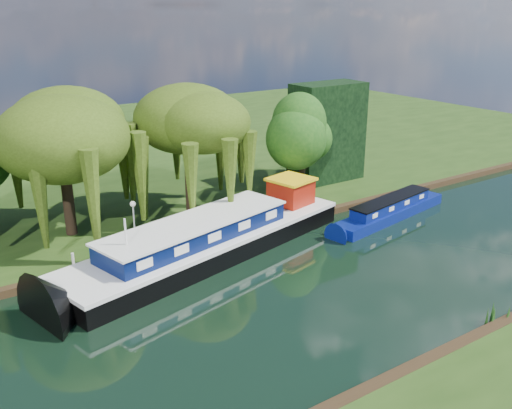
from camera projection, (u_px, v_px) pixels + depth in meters
ground at (212, 321)px, 27.33m from camera, size 120.00×120.00×0.00m
far_bank at (33, 163)px, 53.87m from camera, size 120.00×52.00×0.45m
dutch_barge at (212, 238)px, 34.37m from camera, size 20.21×8.90×4.16m
narrowboat at (390, 210)px, 40.41m from camera, size 11.22×3.71×1.61m
white_cruiser at (403, 206)px, 42.99m from camera, size 2.62×2.43×1.14m
willow_left at (61, 137)px, 34.52m from camera, size 7.28×7.28×8.73m
willow_right at (188, 132)px, 38.19m from camera, size 6.60×6.60×8.04m
tree_far_right at (303, 135)px, 42.97m from camera, size 4.11×4.11×6.73m
conifer_hedge at (327, 132)px, 46.81m from camera, size 6.00×3.00×8.00m
lamppost at (133, 210)px, 35.01m from camera, size 0.36×0.36×2.56m
mooring_posts at (133, 247)px, 33.33m from camera, size 19.16×0.16×1.00m
reeds_near at (435, 340)px, 24.83m from camera, size 33.70×1.50×1.10m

